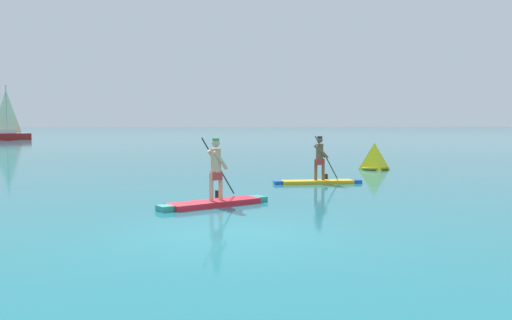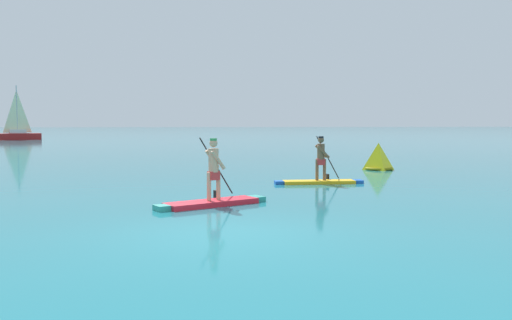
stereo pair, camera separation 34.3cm
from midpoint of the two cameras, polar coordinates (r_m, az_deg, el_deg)
The scene contains 5 objects.
ground at distance 10.41m, azimuth -2.74°, elevation -7.85°, with size 440.00×440.00×0.00m, color #1E727F.
paddleboarder_mid_center at distance 13.82m, azimuth -3.94°, elevation -3.55°, with size 2.94×1.90×1.76m.
paddleboarder_far_right at distance 18.83m, azimuth 7.35°, elevation -1.47°, with size 3.12×0.84×1.68m.
race_marker_buoy at distance 24.80m, azimuth 13.30°, elevation 0.24°, with size 1.30×1.30×1.21m.
sailboat_left_horizon at distance 71.03m, azimuth -23.96°, elevation 2.68°, with size 5.34×3.72×6.57m.
Camera 2 is at (-0.40, -10.19, 2.15)m, focal length 37.50 mm.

